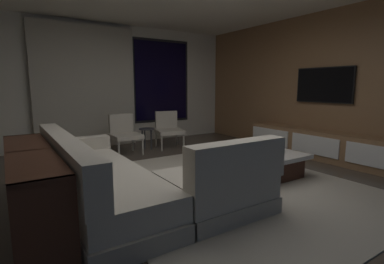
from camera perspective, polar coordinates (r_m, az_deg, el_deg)
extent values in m
plane|color=#473D33|center=(3.86, 1.70, -11.18)|extent=(9.20, 9.20, 0.00)
cube|color=silver|center=(6.95, -15.97, 8.83)|extent=(6.60, 0.12, 2.70)
cube|color=black|center=(7.38, -6.03, 9.89)|extent=(1.52, 0.02, 2.02)
cube|color=black|center=(7.37, -5.98, 9.89)|extent=(1.40, 0.03, 1.90)
cube|color=#BCB5A3|center=(6.63, -20.06, 8.20)|extent=(2.10, 0.12, 2.60)
cube|color=#8E6642|center=(5.93, 27.10, 8.21)|extent=(0.12, 7.80, 2.70)
cube|color=#ADA391|center=(3.99, 6.74, -10.49)|extent=(3.20, 3.80, 0.01)
cube|color=#A49C8C|center=(3.49, -17.33, -12.25)|extent=(0.90, 2.50, 0.18)
cube|color=beige|center=(3.42, -17.50, -8.97)|extent=(0.86, 2.42, 0.24)
cube|color=beige|center=(3.27, -23.68, -4.35)|extent=(0.20, 2.50, 0.40)
cube|color=beige|center=(4.46, -21.66, -2.25)|extent=(0.90, 0.20, 0.18)
cube|color=#A49C8C|center=(3.23, 4.41, -13.67)|extent=(1.10, 0.90, 0.18)
cube|color=beige|center=(3.15, 4.45, -10.14)|extent=(1.07, 0.86, 0.24)
cube|color=beige|center=(2.80, 8.92, -5.84)|extent=(1.10, 0.20, 0.40)
cube|color=beige|center=(3.83, -23.27, -3.07)|extent=(0.10, 0.36, 0.36)
cube|color=#B2A893|center=(3.01, -20.41, -6.03)|extent=(0.10, 0.36, 0.36)
cube|color=#432417|center=(4.49, 12.28, -6.46)|extent=(1.00, 1.00, 0.30)
cube|color=white|center=(4.45, 12.36, -4.23)|extent=(1.16, 1.16, 0.06)
cube|color=#A47667|center=(4.55, 12.82, -3.34)|extent=(0.21, 0.16, 0.03)
cube|color=#8C659D|center=(4.53, 12.66, -2.95)|extent=(0.23, 0.15, 0.03)
cube|color=#9DB9AD|center=(4.53, 13.01, -2.55)|extent=(0.23, 0.14, 0.03)
cube|color=#5899CE|center=(4.52, 12.77, -2.22)|extent=(0.25, 0.22, 0.03)
cylinder|color=#B2ADA0|center=(6.16, -1.64, -1.76)|extent=(0.04, 0.04, 0.36)
cylinder|color=#B2ADA0|center=(6.03, -5.96, -2.05)|extent=(0.04, 0.04, 0.36)
cylinder|color=#B2ADA0|center=(6.63, -3.05, -1.00)|extent=(0.04, 0.04, 0.36)
cylinder|color=#B2ADA0|center=(6.50, -7.09, -1.25)|extent=(0.04, 0.04, 0.36)
cube|color=beige|center=(6.30, -4.46, 0.11)|extent=(0.65, 0.66, 0.08)
cube|color=beige|center=(6.49, -5.08, 2.42)|extent=(0.49, 0.18, 0.38)
cylinder|color=#B2ADA0|center=(5.73, -9.65, -2.72)|extent=(0.04, 0.04, 0.36)
cylinder|color=#B2ADA0|center=(5.55, -14.16, -3.24)|extent=(0.04, 0.04, 0.36)
cylinder|color=#B2ADA0|center=(6.18, -11.58, -1.92)|extent=(0.04, 0.04, 0.36)
cylinder|color=#B2ADA0|center=(6.01, -15.81, -2.37)|extent=(0.04, 0.04, 0.36)
cube|color=beige|center=(5.83, -12.86, -0.81)|extent=(0.55, 0.57, 0.08)
cube|color=beige|center=(6.02, -13.78, 1.67)|extent=(0.49, 0.09, 0.38)
cylinder|color=#333338|center=(6.11, -9.71, -1.50)|extent=(0.03, 0.03, 0.46)
cylinder|color=#333338|center=(6.19, -8.02, -1.32)|extent=(0.03, 0.03, 0.46)
cylinder|color=#333338|center=(6.24, -9.24, -1.27)|extent=(0.03, 0.03, 0.46)
cylinder|color=#333338|center=(6.12, -8.91, 0.60)|extent=(0.32, 0.32, 0.02)
cube|color=#8E6642|center=(5.84, 24.11, -2.35)|extent=(0.44, 3.10, 0.52)
cube|color=white|center=(5.15, 32.50, -4.13)|extent=(0.02, 0.93, 0.33)
cube|color=white|center=(5.65, 22.85, -2.38)|extent=(0.02, 0.93, 0.33)
cube|color=white|center=(6.28, 14.95, -0.88)|extent=(0.02, 0.93, 0.33)
cube|color=#39281A|center=(5.43, 31.33, -5.22)|extent=(0.33, 0.68, 0.19)
cube|color=#A0C3D1|center=(5.37, 32.99, -5.65)|extent=(0.03, 0.04, 0.17)
cube|color=#B557C7|center=(5.40, 32.15, -5.52)|extent=(0.03, 0.04, 0.16)
cube|color=gray|center=(5.44, 31.33, -5.28)|extent=(0.03, 0.04, 0.18)
cube|color=#966545|center=(5.48, 30.50, -5.27)|extent=(0.03, 0.04, 0.15)
cube|color=#9B6950|center=(5.51, 29.70, -5.08)|extent=(0.03, 0.04, 0.16)
cube|color=#569AB7|center=(5.55, 28.91, -4.82)|extent=(0.03, 0.04, 0.18)
cube|color=black|center=(5.97, 24.49, 8.39)|extent=(0.04, 1.13, 0.65)
cube|color=black|center=(5.97, 24.47, 8.39)|extent=(0.05, 1.09, 0.61)
cube|color=#432417|center=(3.12, -29.29, -3.49)|extent=(0.40, 2.10, 0.04)
cube|color=#432417|center=(3.28, -28.49, -13.43)|extent=(0.38, 2.04, 0.03)
cube|color=#432417|center=(2.25, -26.58, -17.37)|extent=(0.40, 0.04, 0.74)
cube|color=#432417|center=(4.20, -29.94, -5.47)|extent=(0.40, 0.04, 0.74)
cube|color=#432417|center=(3.21, -28.80, -9.61)|extent=(0.38, 0.03, 0.74)
cube|color=silver|center=(2.46, -27.07, -17.62)|extent=(0.18, 0.04, 0.23)
cube|color=silver|center=(2.65, -27.65, -15.42)|extent=(0.18, 0.04, 0.26)
cube|color=silver|center=(2.85, -27.75, -14.01)|extent=(0.18, 0.04, 0.23)
cube|color=silver|center=(3.04, -28.36, -12.64)|extent=(0.18, 0.04, 0.22)
cube|color=white|center=(3.23, -28.56, -10.97)|extent=(0.18, 0.04, 0.27)
cube|color=white|center=(3.44, -28.88, -10.23)|extent=(0.18, 0.04, 0.22)
cube|color=silver|center=(3.63, -29.36, -9.00)|extent=(0.18, 0.04, 0.25)
cube|color=silver|center=(3.83, -29.52, -8.02)|extent=(0.18, 0.04, 0.26)
cube|color=silver|center=(4.04, -29.72, -7.27)|extent=(0.18, 0.04, 0.26)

